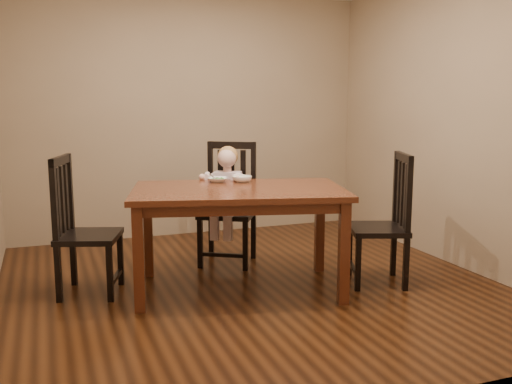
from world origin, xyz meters
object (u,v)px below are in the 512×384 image
object	(u,v)px
chair_child	(229,206)
chair_right	(384,222)
chair_left	(82,229)
dining_table	(239,200)
bowl_veg	(242,179)
bowl_peas	(218,180)
toddler	(227,192)

from	to	relation	value
chair_child	chair_right	xyz separation A→B (m)	(1.03, -1.06, -0.02)
chair_left	dining_table	bearing A→B (deg)	92.40
chair_left	bowl_veg	world-z (taller)	chair_left
dining_table	chair_left	distance (m)	1.26
chair_child	bowl_peas	bearing A→B (deg)	91.95
chair_left	bowl_peas	xyz separation A→B (m)	(1.13, 0.02, 0.33)
chair_right	bowl_veg	bearing A→B (deg)	81.64
chair_left	chair_right	distance (m)	2.47
bowl_veg	dining_table	bearing A→B (deg)	-113.94
chair_child	bowl_peas	distance (m)	0.58
dining_table	chair_right	size ratio (longest dim) A/B	1.70
chair_left	chair_right	bearing A→B (deg)	93.98
toddler	bowl_peas	distance (m)	0.46
chair_right	chair_left	bearing A→B (deg)	95.59
bowl_peas	toddler	bearing A→B (deg)	61.47
toddler	chair_left	bearing A→B (deg)	47.37
dining_table	chair_right	bearing A→B (deg)	-12.80
chair_right	bowl_veg	xyz separation A→B (m)	(-1.06, 0.57, 0.34)
chair_child	chair_left	distance (m)	1.43
bowl_peas	bowl_veg	bearing A→B (deg)	-18.53
dining_table	toddler	world-z (taller)	toddler
dining_table	chair_left	world-z (taller)	chair_left
toddler	bowl_peas	xyz separation A→B (m)	(-0.20, -0.37, 0.17)
chair_right	bowl_peas	bearing A→B (deg)	83.09
chair_child	toddler	bearing A→B (deg)	90.00
chair_child	toddler	distance (m)	0.15
chair_left	bowl_peas	bearing A→B (deg)	109.65
chair_child	chair_left	world-z (taller)	chair_child
chair_left	bowl_peas	size ratio (longest dim) A/B	6.48
chair_left	bowl_veg	bearing A→B (deg)	106.60
toddler	bowl_veg	world-z (taller)	toddler
chair_right	bowl_peas	xyz separation A→B (m)	(-1.26, 0.64, 0.33)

